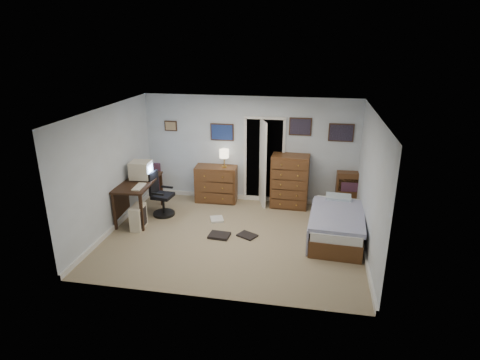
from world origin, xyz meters
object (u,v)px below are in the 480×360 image
office_chair (161,199)px  tall_dresser (290,181)px  computer_desk (134,189)px  low_dresser (216,184)px  bed (336,224)px

office_chair → tall_dresser: (2.76, 0.99, 0.24)m
computer_desk → low_dresser: 1.96m
computer_desk → office_chair: 0.60m
low_dresser → bed: bearing=-30.5°
computer_desk → low_dresser: size_ratio=1.51×
office_chair → computer_desk: bearing=-154.4°
office_chair → low_dresser: size_ratio=1.02×
office_chair → tall_dresser: bearing=26.0°
computer_desk → office_chair: bearing=15.6°
office_chair → low_dresser: office_chair is taller
tall_dresser → computer_desk: bearing=-158.2°
computer_desk → bed: 4.30m
office_chair → bed: bearing=0.0°
computer_desk → tall_dresser: bearing=16.0°
low_dresser → tall_dresser: size_ratio=0.79×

